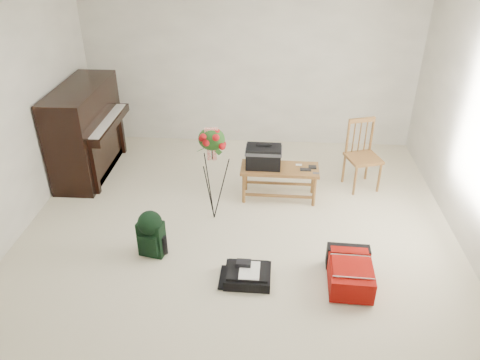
# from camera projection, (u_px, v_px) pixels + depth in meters

# --- Properties ---
(floor) EXTENTS (5.00, 5.50, 0.01)m
(floor) POSITION_uv_depth(u_px,v_px,m) (236.00, 246.00, 5.22)
(floor) COLOR beige
(floor) RESTS_ON ground
(ceiling) EXTENTS (5.00, 5.50, 0.01)m
(ceiling) POSITION_uv_depth(u_px,v_px,m) (235.00, 12.00, 3.97)
(ceiling) COLOR white
(ceiling) RESTS_ON wall_back
(wall_back) EXTENTS (5.00, 0.04, 2.50)m
(wall_back) POSITION_uv_depth(u_px,v_px,m) (250.00, 65.00, 6.97)
(wall_back) COLOR white
(wall_back) RESTS_ON floor
(piano) EXTENTS (0.71, 1.50, 1.25)m
(piano) POSITION_uv_depth(u_px,v_px,m) (87.00, 132.00, 6.43)
(piano) COLOR black
(piano) RESTS_ON floor
(bench) EXTENTS (0.99, 0.41, 0.75)m
(bench) POSITION_uv_depth(u_px,v_px,m) (269.00, 160.00, 5.85)
(bench) COLOR olive
(bench) RESTS_ON floor
(dining_chair) EXTENTS (0.50, 0.50, 0.93)m
(dining_chair) POSITION_uv_depth(u_px,v_px,m) (363.00, 156.00, 6.14)
(dining_chair) COLOR olive
(dining_chair) RESTS_ON floor
(red_suitcase) EXTENTS (0.44, 0.64, 0.27)m
(red_suitcase) POSITION_uv_depth(u_px,v_px,m) (349.00, 269.00, 4.67)
(red_suitcase) COLOR #9E1106
(red_suitcase) RESTS_ON floor
(black_duffel) EXTENTS (0.47, 0.38, 0.19)m
(black_duffel) POSITION_uv_depth(u_px,v_px,m) (248.00, 275.00, 4.71)
(black_duffel) COLOR black
(black_duffel) RESTS_ON floor
(green_backpack) EXTENTS (0.30, 0.27, 0.54)m
(green_backpack) POSITION_uv_depth(u_px,v_px,m) (151.00, 232.00, 4.96)
(green_backpack) COLOR black
(green_backpack) RESTS_ON floor
(flower_stand) EXTENTS (0.42, 0.42, 1.22)m
(flower_stand) POSITION_uv_depth(u_px,v_px,m) (213.00, 175.00, 5.41)
(flower_stand) COLOR black
(flower_stand) RESTS_ON floor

